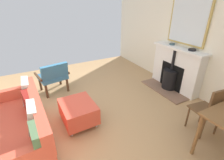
{
  "coord_description": "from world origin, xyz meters",
  "views": [
    {
      "loc": [
        0.54,
        2.61,
        2.07
      ],
      "look_at": [
        -0.62,
        0.43,
        0.85
      ],
      "focal_mm": 26.18,
      "sensor_mm": 36.0,
      "label": 1
    }
  ],
  "objects_px": {
    "sofa": "(22,126)",
    "armchair_accent": "(53,75)",
    "mantel_bowl_near": "(172,44)",
    "fireplace": "(175,71)",
    "ottoman": "(78,111)",
    "dining_chair_near_fireplace": "(211,108)",
    "mantel_bowl_far": "(192,50)"
  },
  "relations": [
    {
      "from": "sofa",
      "to": "dining_chair_near_fireplace",
      "type": "distance_m",
      "value": 2.95
    },
    {
      "from": "mantel_bowl_near",
      "to": "sofa",
      "type": "height_order",
      "value": "mantel_bowl_near"
    },
    {
      "from": "armchair_accent",
      "to": "sofa",
      "type": "bearing_deg",
      "value": 62.64
    },
    {
      "from": "ottoman",
      "to": "armchair_accent",
      "type": "bearing_deg",
      "value": -82.91
    },
    {
      "from": "mantel_bowl_near",
      "to": "mantel_bowl_far",
      "type": "relative_size",
      "value": 0.89
    },
    {
      "from": "fireplace",
      "to": "armchair_accent",
      "type": "distance_m",
      "value": 2.96
    },
    {
      "from": "mantel_bowl_far",
      "to": "dining_chair_near_fireplace",
      "type": "bearing_deg",
      "value": 54.46
    },
    {
      "from": "fireplace",
      "to": "mantel_bowl_far",
      "type": "distance_m",
      "value": 0.69
    },
    {
      "from": "fireplace",
      "to": "sofa",
      "type": "height_order",
      "value": "fireplace"
    },
    {
      "from": "ottoman",
      "to": "mantel_bowl_near",
      "type": "bearing_deg",
      "value": -170.95
    },
    {
      "from": "mantel_bowl_near",
      "to": "mantel_bowl_far",
      "type": "height_order",
      "value": "mantel_bowl_far"
    },
    {
      "from": "sofa",
      "to": "armchair_accent",
      "type": "bearing_deg",
      "value": -117.36
    },
    {
      "from": "fireplace",
      "to": "mantel_bowl_near",
      "type": "relative_size",
      "value": 10.19
    },
    {
      "from": "mantel_bowl_far",
      "to": "dining_chair_near_fireplace",
      "type": "xyz_separation_m",
      "value": [
        0.8,
        1.13,
        -0.56
      ]
    },
    {
      "from": "mantel_bowl_near",
      "to": "ottoman",
      "type": "distance_m",
      "value": 2.75
    },
    {
      "from": "mantel_bowl_near",
      "to": "armchair_accent",
      "type": "height_order",
      "value": "mantel_bowl_near"
    },
    {
      "from": "mantel_bowl_near",
      "to": "ottoman",
      "type": "relative_size",
      "value": 0.2
    },
    {
      "from": "armchair_accent",
      "to": "dining_chair_near_fireplace",
      "type": "bearing_deg",
      "value": 126.67
    },
    {
      "from": "sofa",
      "to": "ottoman",
      "type": "relative_size",
      "value": 2.49
    },
    {
      "from": "mantel_bowl_near",
      "to": "fireplace",
      "type": "bearing_deg",
      "value": 79.37
    },
    {
      "from": "fireplace",
      "to": "sofa",
      "type": "distance_m",
      "value": 3.45
    },
    {
      "from": "sofa",
      "to": "armchair_accent",
      "type": "distance_m",
      "value": 1.6
    },
    {
      "from": "armchair_accent",
      "to": "ottoman",
      "type": "bearing_deg",
      "value": 97.09
    },
    {
      "from": "fireplace",
      "to": "armchair_accent",
      "type": "xyz_separation_m",
      "value": [
        2.71,
        -1.19,
        -0.02
      ]
    },
    {
      "from": "fireplace",
      "to": "ottoman",
      "type": "bearing_deg",
      "value": 3.44
    },
    {
      "from": "mantel_bowl_far",
      "to": "sofa",
      "type": "xyz_separation_m",
      "value": [
        3.49,
        -0.08,
        -0.74
      ]
    },
    {
      "from": "sofa",
      "to": "mantel_bowl_near",
      "type": "bearing_deg",
      "value": -171.95
    },
    {
      "from": "sofa",
      "to": "ottoman",
      "type": "height_order",
      "value": "sofa"
    },
    {
      "from": "sofa",
      "to": "armchair_accent",
      "type": "xyz_separation_m",
      "value": [
        -0.74,
        -1.42,
        0.1
      ]
    },
    {
      "from": "ottoman",
      "to": "dining_chair_near_fireplace",
      "type": "distance_m",
      "value": 2.22
    },
    {
      "from": "dining_chair_near_fireplace",
      "to": "mantel_bowl_near",
      "type": "bearing_deg",
      "value": -115.35
    },
    {
      "from": "ottoman",
      "to": "dining_chair_near_fireplace",
      "type": "height_order",
      "value": "dining_chair_near_fireplace"
    }
  ]
}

